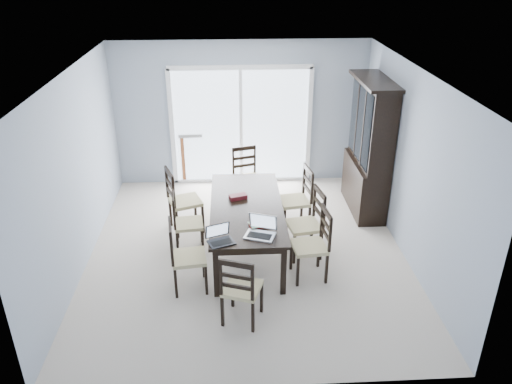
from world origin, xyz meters
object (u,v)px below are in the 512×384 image
(chair_left_near, at_px, (181,249))
(chair_left_far, at_px, (178,194))
(china_hutch, at_px, (369,149))
(cell_phone, at_px, (259,235))
(chair_left_mid, at_px, (182,216))
(chair_right_near, at_px, (317,237))
(chair_end_far, at_px, (246,170))
(chair_end_near, at_px, (240,284))
(laptop_dark, at_px, (221,239))
(hot_tub, at_px, (226,142))
(laptop_silver, at_px, (260,232))
(game_box, at_px, (238,197))
(chair_right_mid, at_px, (311,216))
(dining_table, at_px, (247,211))
(chair_right_far, at_px, (300,192))

(chair_left_near, distance_m, chair_left_far, 1.49)
(chair_left_far, bearing_deg, chair_left_near, -14.09)
(china_hutch, height_order, cell_phone, china_hutch)
(chair_left_near, xyz_separation_m, chair_left_mid, (-0.06, 0.91, -0.03))
(chair_right_near, height_order, chair_end_far, chair_end_far)
(chair_end_near, xyz_separation_m, chair_end_far, (0.19, 3.15, 0.03))
(laptop_dark, xyz_separation_m, hot_tub, (0.05, 4.27, -0.33))
(china_hutch, relative_size, chair_left_mid, 2.09)
(chair_left_mid, distance_m, laptop_silver, 1.42)
(chair_left_near, height_order, laptop_silver, chair_left_near)
(chair_left_near, bearing_deg, game_box, 136.99)
(chair_left_near, xyz_separation_m, laptop_silver, (0.99, -0.01, 0.22))
(game_box, height_order, hot_tub, hot_tub)
(chair_right_mid, distance_m, laptop_silver, 1.08)
(chair_left_mid, height_order, cell_phone, chair_left_mid)
(dining_table, xyz_separation_m, chair_end_far, (0.05, 1.60, -0.07))
(china_hutch, height_order, game_box, china_hutch)
(china_hutch, relative_size, chair_end_near, 2.03)
(cell_phone, bearing_deg, chair_left_far, 119.57)
(dining_table, height_order, chair_right_mid, chair_right_mid)
(china_hutch, height_order, laptop_silver, china_hutch)
(china_hutch, distance_m, hot_tub, 3.16)
(chair_left_mid, bearing_deg, chair_right_far, 101.83)
(chair_left_near, distance_m, chair_end_near, 1.02)
(dining_table, height_order, laptop_silver, laptop_silver)
(china_hutch, distance_m, chair_left_far, 3.12)
(china_hutch, bearing_deg, chair_left_near, -144.36)
(chair_left_near, bearing_deg, cell_phone, 83.50)
(laptop_silver, height_order, cell_phone, laptop_silver)
(chair_right_far, height_order, laptop_silver, chair_right_far)
(laptop_dark, relative_size, hot_tub, 0.19)
(chair_left_far, xyz_separation_m, chair_right_near, (1.90, -1.30, -0.03))
(chair_right_far, distance_m, chair_end_near, 2.42)
(cell_phone, bearing_deg, chair_left_near, 172.82)
(china_hutch, bearing_deg, chair_end_far, 169.92)
(dining_table, bearing_deg, chair_left_far, 146.42)
(chair_right_near, height_order, laptop_dark, chair_right_near)
(chair_right_near, distance_m, laptop_silver, 0.81)
(laptop_silver, bearing_deg, china_hutch, 67.35)
(china_hutch, bearing_deg, game_box, -154.36)
(chair_left_far, height_order, cell_phone, chair_left_far)
(chair_right_far, height_order, cell_phone, chair_right_far)
(dining_table, relative_size, cell_phone, 22.94)
(chair_left_mid, xyz_separation_m, chair_left_far, (-0.09, 0.57, 0.07))
(chair_end_near, height_order, hot_tub, chair_end_near)
(china_hutch, bearing_deg, chair_right_mid, -130.05)
(chair_right_near, distance_m, laptop_dark, 1.29)
(chair_left_near, xyz_separation_m, chair_right_far, (1.71, 1.48, 0.03))
(chair_right_mid, bearing_deg, chair_left_mid, 73.75)
(chair_left_near, bearing_deg, dining_table, 126.20)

